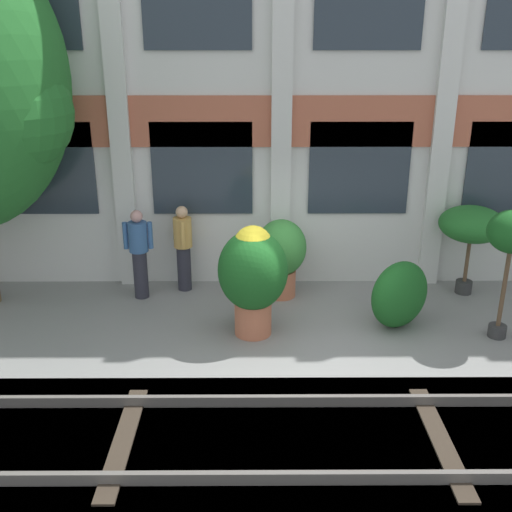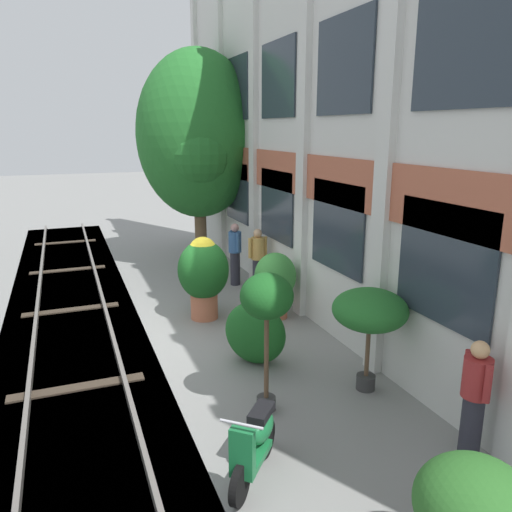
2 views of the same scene
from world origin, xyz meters
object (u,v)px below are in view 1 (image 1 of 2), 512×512
object	(u,v)px
potted_plant_terracotta_small	(512,237)
potted_plant_tall_urn	(472,226)
resident_by_doorway	(183,246)
topiary_hedge	(400,294)
resident_watching_tracks	(139,251)
potted_plant_ribbed_drum	(281,253)
potted_plant_stone_basin	(253,272)

from	to	relation	value
potted_plant_terracotta_small	potted_plant_tall_urn	size ratio (longest dim) A/B	1.26
resident_by_doorway	topiary_hedge	size ratio (longest dim) A/B	1.41
potted_plant_terracotta_small	resident_watching_tracks	distance (m)	6.23
potted_plant_ribbed_drum	topiary_hedge	size ratio (longest dim) A/B	1.26
potted_plant_ribbed_drum	topiary_hedge	world-z (taller)	potted_plant_ribbed_drum
potted_plant_stone_basin	resident_watching_tracks	bearing A→B (deg)	145.24
potted_plant_stone_basin	potted_plant_ribbed_drum	bearing A→B (deg)	70.93
potted_plant_tall_urn	potted_plant_terracotta_small	bearing A→B (deg)	-90.86
potted_plant_terracotta_small	topiary_hedge	size ratio (longest dim) A/B	1.81
potted_plant_tall_urn	resident_watching_tracks	size ratio (longest dim) A/B	1.00
potted_plant_ribbed_drum	resident_by_doorway	world-z (taller)	resident_by_doorway
potted_plant_tall_urn	resident_by_doorway	xyz separation A→B (m)	(-5.24, 0.20, -0.44)
potted_plant_tall_urn	topiary_hedge	bearing A→B (deg)	-139.68
potted_plant_terracotta_small	resident_watching_tracks	xyz separation A→B (m)	(-5.98, 1.57, -0.80)
potted_plant_tall_urn	topiary_hedge	size ratio (longest dim) A/B	1.44
potted_plant_tall_urn	resident_watching_tracks	xyz separation A→B (m)	(-6.00, -0.15, -0.42)
potted_plant_stone_basin	resident_watching_tracks	distance (m)	2.50
potted_plant_ribbed_drum	resident_by_doorway	bearing A→B (deg)	170.66
potted_plant_tall_urn	potted_plant_stone_basin	bearing A→B (deg)	-158.26
resident_watching_tracks	potted_plant_terracotta_small	bearing A→B (deg)	73.10
potted_plant_stone_basin	potted_plant_tall_urn	world-z (taller)	potted_plant_stone_basin
potted_plant_stone_basin	resident_by_doorway	size ratio (longest dim) A/B	1.12
potted_plant_stone_basin	potted_plant_ribbed_drum	distance (m)	1.58
potted_plant_ribbed_drum	resident_by_doorway	xyz separation A→B (m)	(-1.80, 0.30, 0.04)
topiary_hedge	potted_plant_terracotta_small	bearing A→B (deg)	-15.11
resident_watching_tracks	topiary_hedge	distance (m)	4.62
potted_plant_terracotta_small	potted_plant_ribbed_drum	distance (m)	3.87
resident_watching_tracks	resident_by_doorway	bearing A→B (deg)	112.43
resident_watching_tracks	potted_plant_ribbed_drum	bearing A→B (deg)	88.92
potted_plant_terracotta_small	resident_by_doorway	bearing A→B (deg)	159.87
potted_plant_ribbed_drum	topiary_hedge	xyz separation A→B (m)	(1.90, -1.21, -0.28)
resident_watching_tracks	topiary_hedge	xyz separation A→B (m)	(4.46, -1.16, -0.33)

